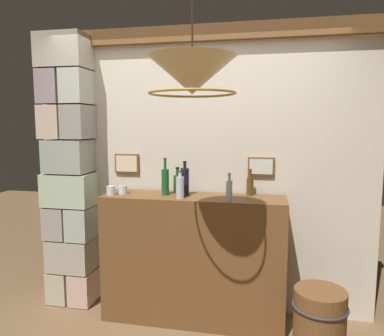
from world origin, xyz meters
TOP-DOWN VIEW (x-y plane):
  - panelled_rear_partition at (-0.00, 1.10)m, footprint 3.15×0.15m
  - stone_pillar at (-1.22, 0.94)m, footprint 0.46×0.37m
  - bar_shelf_unit at (0.00, 0.81)m, footprint 1.58×0.41m
  - liquor_bottle_vodka at (0.32, 0.67)m, footprint 0.05×0.05m
  - liquor_bottle_whiskey at (-0.08, 0.83)m, footprint 0.07×0.07m
  - liquor_bottle_sherry at (-0.09, 0.71)m, footprint 0.07×0.07m
  - liquor_bottle_bourbon at (-0.17, 0.93)m, footprint 0.07×0.07m
  - liquor_bottle_tequila at (0.48, 0.95)m, footprint 0.06×0.06m
  - liquor_bottle_gin at (-0.25, 0.82)m, footprint 0.07×0.07m
  - glass_tumbler_rocks at (-0.72, 0.72)m, footprint 0.08×0.08m
  - glass_tumbler_highball at (-0.63, 0.80)m, footprint 0.08×0.08m
  - pendant_lamp at (0.15, 0.04)m, footprint 0.55×0.55m
  - wooden_barrel at (1.01, 0.42)m, footprint 0.40×0.40m

SIDE VIEW (x-z plane):
  - wooden_barrel at x=1.01m, z-range 0.00..0.55m
  - bar_shelf_unit at x=0.00m, z-range 0.00..1.12m
  - glass_tumbler_highball at x=-0.63m, z-range 1.12..1.19m
  - glass_tumbler_rocks at x=-0.72m, z-range 1.12..1.20m
  - liquor_bottle_tequila at x=0.48m, z-range 1.09..1.32m
  - liquor_bottle_bourbon at x=-0.17m, z-range 1.09..1.32m
  - liquor_bottle_vodka at x=0.32m, z-range 1.10..1.33m
  - liquor_bottle_sherry at x=-0.09m, z-range 1.10..1.33m
  - liquor_bottle_gin at x=-0.25m, z-range 1.08..1.41m
  - liquor_bottle_whiskey at x=-0.08m, z-range 1.09..1.39m
  - stone_pillar at x=-1.22m, z-range 0.01..2.55m
  - panelled_rear_partition at x=0.00m, z-range 0.08..2.68m
  - pendant_lamp at x=0.15m, z-range 1.69..2.36m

